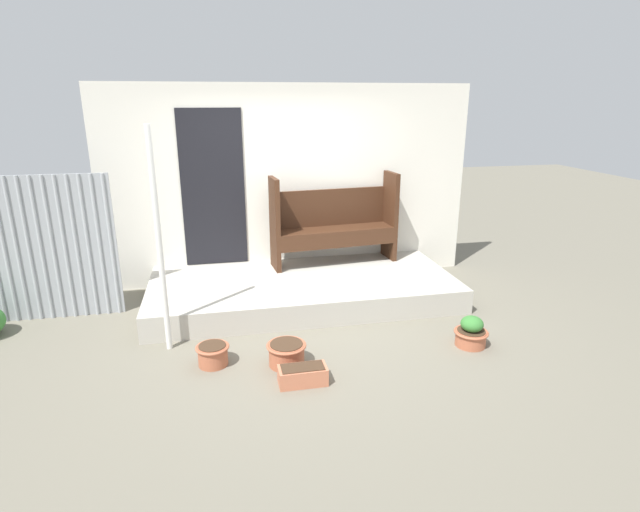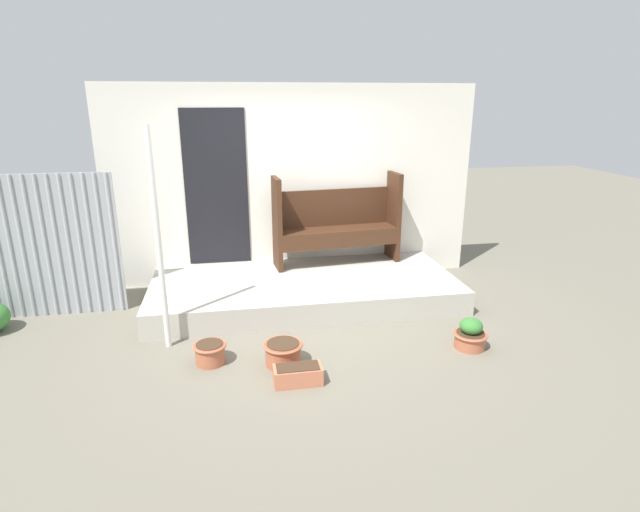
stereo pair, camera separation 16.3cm
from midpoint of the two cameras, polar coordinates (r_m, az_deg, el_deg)
ground_plane at (r=5.49m, az=-1.46°, el=-8.44°), size 24.00×24.00×0.00m
porch_slab at (r=6.21m, az=-1.03°, el=-3.82°), size 3.70×1.65×0.29m
house_wall at (r=6.71m, az=-2.61°, el=8.05°), size 4.90×0.08×2.60m
support_post at (r=4.97m, az=-17.10°, el=1.49°), size 0.06×0.06×2.20m
bench at (r=6.61m, az=2.59°, el=4.10°), size 1.69×0.56×1.18m
flower_pot_left at (r=4.91m, az=-11.51°, el=-10.73°), size 0.32×0.32×0.20m
flower_pot_middle at (r=4.79m, az=-3.25°, el=-10.96°), size 0.38×0.38×0.22m
flower_pot_right at (r=5.31m, az=17.65°, el=-8.60°), size 0.35×0.35×0.32m
planter_box_rect at (r=4.52m, az=-1.50°, el=-13.42°), size 0.43×0.20×0.17m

